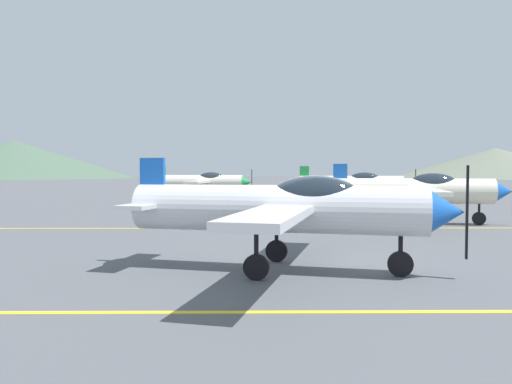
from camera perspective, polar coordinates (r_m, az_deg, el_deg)
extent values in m
plane|color=#54565B|center=(12.74, 5.55, -8.11)|extent=(400.00, 400.00, 0.00)
cube|color=yellow|center=(8.49, 8.76, -13.50)|extent=(80.00, 0.16, 0.01)
cube|color=yellow|center=(20.14, 3.31, -4.19)|extent=(80.00, 0.16, 0.01)
cylinder|color=silver|center=(11.53, 2.29, -1.94)|extent=(6.87, 2.73, 1.10)
cone|color=blue|center=(11.40, 21.14, -2.15)|extent=(0.91, 1.08, 0.94)
cube|color=black|center=(11.46, 23.12, -2.16)|extent=(0.07, 0.13, 2.00)
ellipsoid|color=#1E2833|center=(11.36, 6.75, -0.35)|extent=(2.16, 1.36, 0.90)
cube|color=silver|center=(11.45, 4.26, -1.72)|extent=(3.22, 8.81, 0.16)
cube|color=silver|center=(12.51, -11.79, -1.41)|extent=(1.32, 2.69, 0.10)
cube|color=blue|center=(12.48, -11.81, 1.11)|extent=(0.64, 0.27, 1.20)
cylinder|color=black|center=(11.38, 16.31, -5.47)|extent=(0.10, 0.10, 1.01)
cylinder|color=black|center=(11.46, 16.28, -7.96)|extent=(0.57, 0.25, 0.56)
cylinder|color=black|center=(10.57, 0.03, -5.97)|extent=(0.10, 0.10, 1.01)
cylinder|color=black|center=(10.66, 0.03, -8.65)|extent=(0.57, 0.25, 0.56)
cylinder|color=black|center=(12.71, 2.38, -4.56)|extent=(0.10, 0.10, 1.01)
cylinder|color=black|center=(12.78, 2.38, -6.79)|extent=(0.57, 0.25, 0.56)
cylinder|color=silver|center=(22.85, 17.47, 0.13)|extent=(6.89, 2.46, 1.10)
cone|color=blue|center=(23.55, 26.58, 0.05)|extent=(0.88, 1.06, 0.94)
ellipsoid|color=#1E2833|center=(22.95, 19.71, 0.93)|extent=(2.14, 1.29, 0.90)
cube|color=silver|center=(22.89, 18.46, 0.24)|extent=(2.86, 8.85, 0.16)
cube|color=silver|center=(22.72, 9.67, 0.32)|extent=(1.21, 2.69, 0.10)
cube|color=blue|center=(22.70, 9.68, 1.71)|extent=(0.64, 0.25, 1.20)
cylinder|color=black|center=(23.35, 24.30, -1.57)|extent=(0.10, 0.10, 1.01)
cylinder|color=black|center=(23.39, 24.28, -2.80)|extent=(0.57, 0.23, 0.56)
cylinder|color=black|center=(21.77, 17.23, -1.74)|extent=(0.10, 0.10, 1.01)
cylinder|color=black|center=(21.81, 17.22, -3.06)|extent=(0.57, 0.23, 0.56)
cylinder|color=black|center=(23.95, 16.68, -1.36)|extent=(0.10, 0.10, 1.01)
cylinder|color=black|center=(23.99, 16.67, -2.56)|extent=(0.57, 0.23, 0.56)
cylinder|color=silver|center=(33.68, 10.84, 0.91)|extent=(6.88, 2.52, 1.10)
cone|color=#1E8C3F|center=(33.82, 17.21, 0.85)|extent=(0.88, 1.06, 0.94)
cube|color=black|center=(33.86, 17.89, 0.84)|extent=(0.06, 0.13, 2.00)
ellipsoid|color=#1E2833|center=(33.67, 12.38, 1.46)|extent=(2.15, 1.31, 0.90)
cube|color=silver|center=(33.67, 11.52, 0.99)|extent=(2.95, 8.84, 0.16)
cube|color=silver|center=(33.87, 5.59, 1.03)|extent=(1.24, 2.69, 0.10)
cube|color=#1E8C3F|center=(33.86, 5.59, 1.96)|extent=(0.64, 0.25, 1.20)
cylinder|color=black|center=(33.77, 15.59, -0.27)|extent=(0.10, 0.10, 1.01)
cylinder|color=black|center=(33.80, 15.58, -1.12)|extent=(0.57, 0.24, 0.56)
cylinder|color=black|center=(32.60, 10.45, -0.31)|extent=(0.10, 0.10, 1.01)
cylinder|color=black|center=(32.63, 10.44, -1.19)|extent=(0.57, 0.24, 0.56)
cylinder|color=black|center=(34.80, 10.54, -0.14)|extent=(0.10, 0.10, 1.01)
cylinder|color=black|center=(34.83, 10.53, -0.97)|extent=(0.57, 0.24, 0.56)
cylinder|color=silver|center=(39.45, -6.47, 1.16)|extent=(6.89, 2.03, 1.10)
cone|color=#1E8C3F|center=(38.71, -1.07, 1.15)|extent=(0.82, 1.02, 0.94)
cube|color=black|center=(38.66, -0.48, 1.15)|extent=(0.06, 0.12, 2.00)
ellipsoid|color=#1E2833|center=(39.23, -5.20, 1.64)|extent=(2.11, 1.17, 0.90)
cube|color=silver|center=(39.35, -5.91, 1.23)|extent=(2.31, 8.88, 0.16)
cube|color=silver|center=(40.31, -10.76, 1.23)|extent=(1.05, 2.67, 0.10)
cube|color=#1E8C3F|center=(40.30, -10.76, 2.01)|extent=(0.64, 0.21, 1.20)
cylinder|color=black|center=(38.89, -2.46, 0.17)|extent=(0.10, 0.10, 1.01)
cylinder|color=black|center=(38.91, -2.45, -0.57)|extent=(0.57, 0.20, 0.56)
cylinder|color=black|center=(38.45, -7.15, 0.12)|extent=(0.10, 0.10, 1.01)
cylinder|color=black|center=(38.48, -7.15, -0.62)|extent=(0.57, 0.20, 0.56)
cylinder|color=black|center=(40.58, -6.37, 0.25)|extent=(0.10, 0.10, 1.01)
cylinder|color=black|center=(40.61, -6.36, -0.46)|extent=(0.57, 0.20, 0.56)
cube|color=red|center=(41.87, 10.22, 0.17)|extent=(3.45, 4.66, 0.75)
cube|color=black|center=(42.00, 10.28, 1.07)|extent=(2.45, 2.85, 0.55)
cylinder|color=black|center=(40.76, 8.49, -0.41)|extent=(0.47, 0.67, 0.64)
cylinder|color=black|center=(40.30, 10.95, -0.46)|extent=(0.47, 0.67, 0.64)
cylinder|color=black|center=(43.49, 9.53, -0.23)|extent=(0.47, 0.67, 0.64)
cylinder|color=black|center=(43.06, 11.84, -0.28)|extent=(0.47, 0.67, 0.64)
cone|color=#4C6651|center=(174.91, -26.08, 3.40)|extent=(74.68, 74.68, 11.98)
cone|color=slate|center=(176.91, 25.79, 3.02)|extent=(64.49, 64.49, 9.66)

